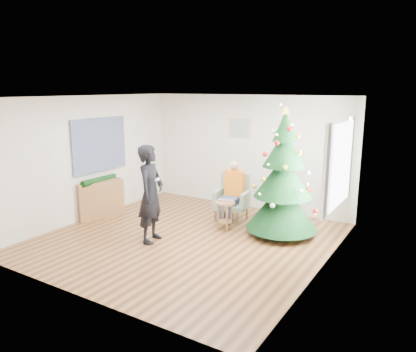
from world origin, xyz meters
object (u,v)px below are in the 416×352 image
Objects in this scene: stool at (225,215)px; armchair at (232,203)px; console at (100,199)px; standing_man at (151,194)px; christmas_tree at (283,179)px.

armchair reaches higher than stool.
console is at bearing -165.32° from stool.
console is (-1.84, 0.50, -0.49)m from standing_man.
armchair is 2.85m from console.
armchair is at bearing -33.58° from standing_man.
console is at bearing -164.27° from christmas_tree.
christmas_tree is 4.19× the size of stool.
christmas_tree reaches higher than stool.
armchair is 2.06m from standing_man.
console is (-3.74, -1.05, -0.70)m from christmas_tree.
stool is 2.79m from console.
armchair is 0.96× the size of console.
christmas_tree is at bearing -64.78° from standing_man.
standing_man is 1.78× the size of console.
armchair is 0.54× the size of standing_man.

